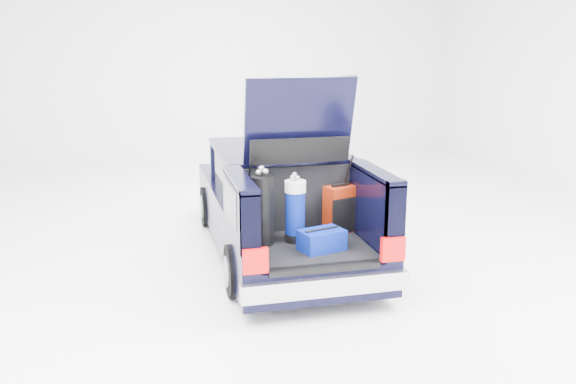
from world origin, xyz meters
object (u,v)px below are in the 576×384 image
object	(u,v)px
car	(278,203)
blue_duffel	(322,240)
red_suitcase	(340,209)
black_golf_bag	(263,210)
blue_golf_bag	(295,210)

from	to	relation	value
car	blue_duffel	distance (m)	1.79
red_suitcase	black_golf_bag	bearing A→B (deg)	176.13
red_suitcase	black_golf_bag	distance (m)	1.04
car	blue_duffel	xyz separation A→B (m)	(0.10, -1.78, 0.04)
car	red_suitcase	distance (m)	1.32
black_golf_bag	blue_golf_bag	world-z (taller)	black_golf_bag
car	blue_duffel	size ratio (longest dim) A/B	8.54
red_suitcase	blue_duffel	world-z (taller)	red_suitcase
car	blue_golf_bag	world-z (taller)	car
car	blue_duffel	bearing A→B (deg)	-86.86
car	red_suitcase	world-z (taller)	car
blue_golf_bag	blue_duffel	xyz separation A→B (m)	(0.21, -0.36, -0.25)
blue_duffel	car	bearing A→B (deg)	77.81
red_suitcase	blue_duffel	bearing A→B (deg)	-143.01
black_golf_bag	blue_duffel	xyz separation A→B (m)	(0.60, -0.32, -0.29)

